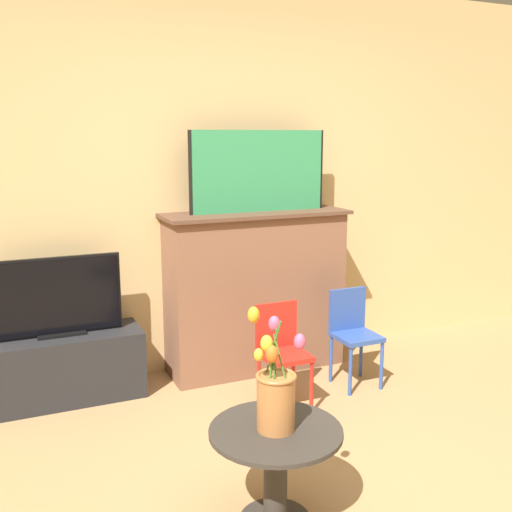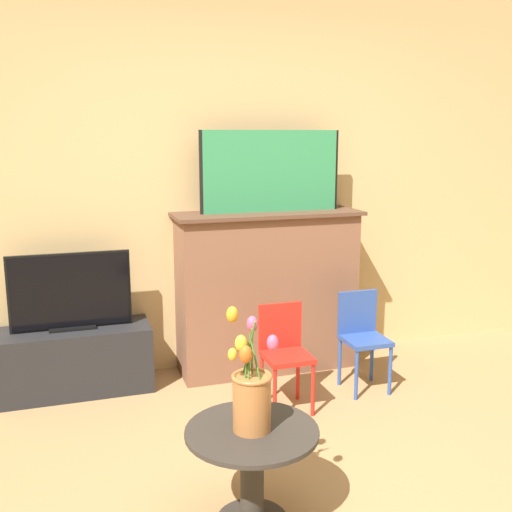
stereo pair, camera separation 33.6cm
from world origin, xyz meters
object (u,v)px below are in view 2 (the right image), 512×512
object	(u,v)px
vase_tulips	(251,393)
painting	(271,171)
tv_monitor	(70,292)
chair_red	(284,349)
chair_blue	(362,333)

from	to	relation	value
vase_tulips	painting	bearing A→B (deg)	68.17
tv_monitor	vase_tulips	xyz separation A→B (m)	(0.68, -1.66, -0.06)
chair_red	chair_blue	size ratio (longest dim) A/B	1.00
chair_blue	tv_monitor	bearing A→B (deg)	164.00
chair_blue	vase_tulips	distance (m)	1.62
painting	vase_tulips	world-z (taller)	painting
painting	chair_red	world-z (taller)	painting
painting	chair_blue	distance (m)	1.25
tv_monitor	chair_red	size ratio (longest dim) A/B	1.17
chair_red	tv_monitor	bearing A→B (deg)	152.38
vase_tulips	tv_monitor	bearing A→B (deg)	112.38
chair_blue	vase_tulips	world-z (taller)	vase_tulips
painting	tv_monitor	size ratio (longest dim) A/B	1.32
chair_red	vase_tulips	distance (m)	1.18
tv_monitor	chair_blue	xyz separation A→B (m)	(1.81, -0.52, -0.29)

